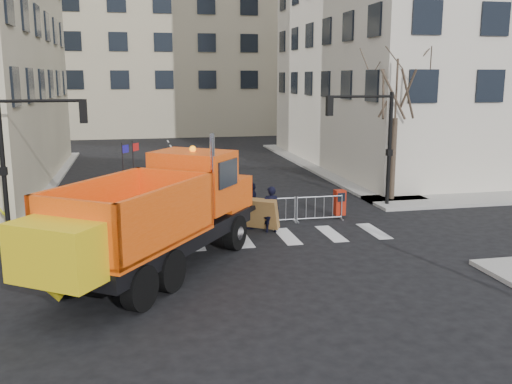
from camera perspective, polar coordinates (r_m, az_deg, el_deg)
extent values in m
plane|color=black|center=(16.58, -0.28, -10.05)|extent=(120.00, 120.00, 0.00)
cube|color=gray|center=(24.56, -4.35, -2.73)|extent=(64.00, 5.00, 0.15)
cube|color=#C2B494|center=(67.44, -9.76, 16.32)|extent=(30.00, 18.00, 24.00)
cylinder|color=black|center=(23.36, -23.94, 2.15)|extent=(0.18, 0.18, 5.40)
cylinder|color=black|center=(27.43, 13.19, 4.07)|extent=(0.18, 0.18, 5.40)
cube|color=black|center=(18.33, -9.47, -4.53)|extent=(6.83, 8.19, 0.51)
cylinder|color=black|center=(21.48, -7.92, -3.37)|extent=(1.04, 1.25, 1.25)
cylinder|color=black|center=(20.39, -2.14, -4.07)|extent=(1.04, 1.25, 1.25)
cylinder|color=black|center=(17.98, -15.19, -6.61)|extent=(1.04, 1.25, 1.25)
cylinder|color=black|center=(16.67, -8.65, -7.77)|extent=(1.04, 1.25, 1.25)
cylinder|color=black|center=(16.92, -18.28, -7.95)|extent=(1.04, 1.25, 1.25)
cylinder|color=black|center=(15.51, -11.53, -9.37)|extent=(1.04, 1.25, 1.25)
cube|color=#FF510E|center=(21.21, -4.30, -0.02)|extent=(2.99, 2.86, 1.14)
cube|color=#FF510E|center=(19.80, -6.28, 1.13)|extent=(3.18, 2.99, 2.04)
cylinder|color=silver|center=(18.44, -4.36, 1.66)|extent=(0.16, 0.16, 2.72)
cube|color=#FF510E|center=(16.76, -12.50, -1.95)|extent=(5.19, 5.72, 1.87)
cube|color=yellow|center=(14.56, -19.45, -5.77)|extent=(2.51, 2.23, 1.48)
cube|color=brown|center=(23.14, -2.07, -1.90)|extent=(3.35, 2.62, 1.28)
imported|color=black|center=(22.57, 1.50, -1.73)|extent=(0.71, 0.50, 1.86)
imported|color=black|center=(22.96, -3.06, -1.51)|extent=(0.92, 0.72, 1.87)
imported|color=black|center=(23.14, -0.41, -1.34)|extent=(0.84, 1.21, 1.91)
cube|color=#A51F0C|center=(25.11, 8.35, -1.04)|extent=(0.47, 0.42, 1.10)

